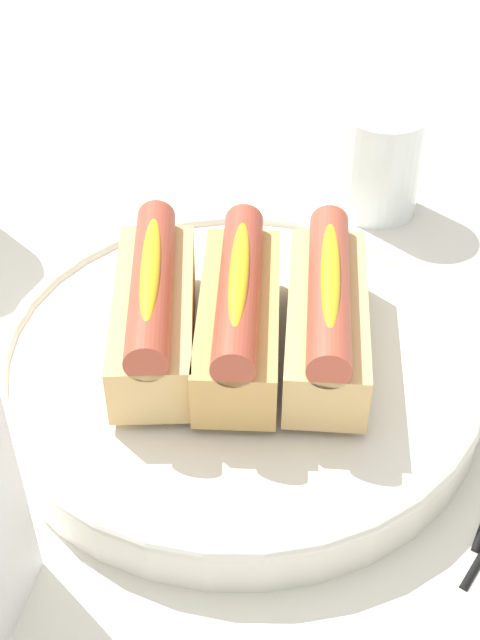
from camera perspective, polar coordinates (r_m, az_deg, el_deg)
name	(u,v)px	position (r m, az deg, el deg)	size (l,w,h in m)	color
ground_plane	(224,382)	(0.59, -1.05, -4.09)	(2.40, 2.40, 0.00)	silver
serving_bowl	(240,362)	(0.58, 0.00, -2.80)	(0.32, 0.32, 0.04)	silver
hotdog_front	(327,314)	(0.55, 5.77, 0.43)	(0.16, 0.08, 0.06)	#DBB270
hotdog_back	(240,311)	(0.55, 0.00, 0.63)	(0.16, 0.09, 0.06)	tan
hotdog_side	(154,308)	(0.55, -5.72, 0.82)	(0.16, 0.10, 0.06)	#DBB270
water_glass	(380,169)	(0.75, 9.23, 9.81)	(0.07, 0.07, 0.09)	white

